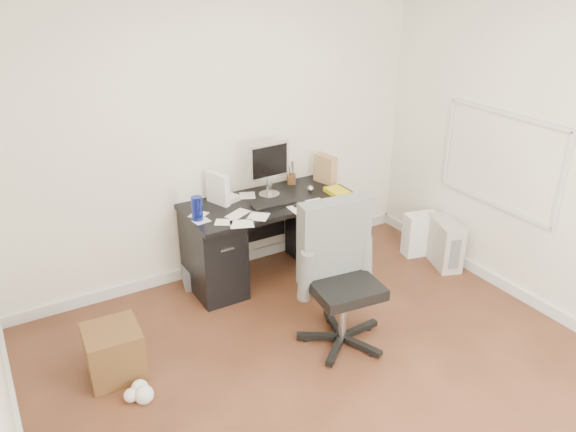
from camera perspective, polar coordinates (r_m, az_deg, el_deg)
name	(u,v)px	position (r m, az deg, el deg)	size (l,w,h in m)	color
ground	(346,390)	(4.07, 5.88, -17.21)	(4.00, 4.00, 0.00)	#412215
room_shell	(360,161)	(3.25, 7.30, 5.60)	(4.02, 4.02, 2.71)	silver
desk	(269,236)	(5.14, -1.99, -2.02)	(1.50, 0.70, 0.75)	black
loose_papers	(250,207)	(4.86, -3.83, 0.90)	(1.10, 0.60, 0.00)	white
lcd_monitor	(269,169)	(5.01, -1.96, 4.77)	(0.40, 0.23, 0.50)	#AFAFB3
keyboard	(274,204)	(4.89, -1.47, 1.21)	(0.39, 0.13, 0.02)	black
computer_mouse	(310,189)	(5.16, 2.29, 2.77)	(0.06, 0.06, 0.06)	#AFAFB3
travel_mug	(197,208)	(4.64, -9.22, 0.76)	(0.09, 0.09, 0.20)	navy
white_binder	(218,189)	(4.92, -7.15, 2.78)	(0.11, 0.24, 0.28)	white
magazine_file	(325,169)	(5.37, 3.80, 4.78)	(0.11, 0.23, 0.27)	#9A6E4A
pen_cup	(291,172)	(5.33, 0.34, 4.45)	(0.09, 0.09, 0.23)	#563018
yellow_book	(338,191)	(5.16, 5.06, 2.51)	(0.17, 0.22, 0.04)	gold
paper_remote	(304,207)	(4.84, 1.67, 0.92)	(0.26, 0.21, 0.02)	white
office_chair	(344,279)	(4.18, 5.75, -6.42)	(0.63, 0.63, 1.12)	#595C59
pc_tower	(444,243)	(5.59, 15.61, -2.64)	(0.20, 0.45, 0.45)	#B8B5A6
shopping_bag	(420,234)	(5.73, 13.26, -1.79)	(0.32, 0.23, 0.44)	white
wicker_basket	(114,352)	(4.25, -17.25, -13.06)	(0.38, 0.38, 0.38)	#472815
desk_printer	(200,274)	(5.20, -8.95, -5.88)	(0.31, 0.25, 0.18)	slate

